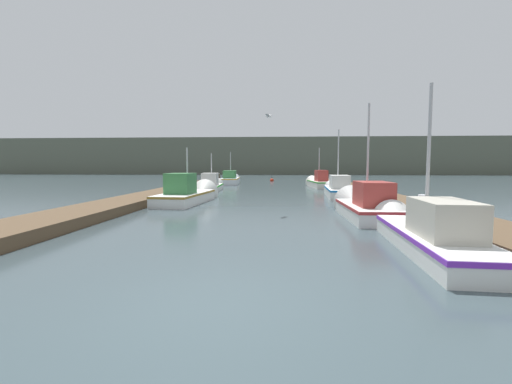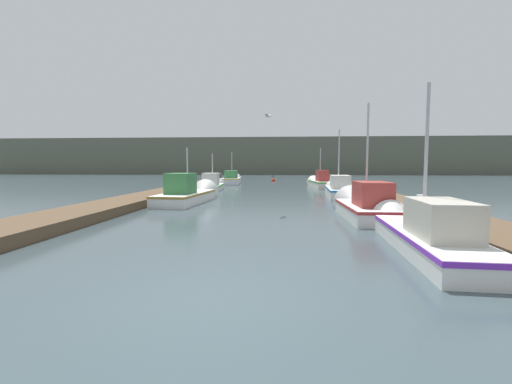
{
  "view_description": "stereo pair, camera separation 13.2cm",
  "coord_description": "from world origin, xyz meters",
  "px_view_note": "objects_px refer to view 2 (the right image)",
  "views": [
    {
      "loc": [
        0.84,
        -4.62,
        2.0
      ],
      "look_at": [
        -0.34,
        12.95,
        0.59
      ],
      "focal_mm": 24.0,
      "sensor_mm": 36.0,
      "label": 1
    },
    {
      "loc": [
        0.97,
        -4.61,
        2.0
      ],
      "look_at": [
        -0.34,
        12.95,
        0.59
      ],
      "focal_mm": 24.0,
      "sensor_mm": 36.0,
      "label": 2
    }
  ],
  "objects_px": {
    "fishing_boat_5": "(319,182)",
    "seagull_lead": "(268,116)",
    "fishing_boat_0": "(421,231)",
    "mooring_piling_3": "(220,179)",
    "fishing_boat_1": "(364,205)",
    "fishing_boat_2": "(190,194)",
    "fishing_boat_3": "(338,189)",
    "mooring_piling_0": "(344,184)",
    "fishing_boat_6": "(232,179)",
    "mooring_piling_1": "(327,179)",
    "mooring_piling_2": "(421,213)",
    "fishing_boat_4": "(213,185)",
    "channel_buoy": "(273,180)"
  },
  "relations": [
    {
      "from": "fishing_boat_1",
      "to": "mooring_piling_3",
      "type": "relative_size",
      "value": 4.75
    },
    {
      "from": "fishing_boat_5",
      "to": "fishing_boat_6",
      "type": "xyz_separation_m",
      "value": [
        -8.56,
        4.57,
        0.03
      ]
    },
    {
      "from": "fishing_boat_0",
      "to": "fishing_boat_4",
      "type": "distance_m",
      "value": 20.29
    },
    {
      "from": "seagull_lead",
      "to": "mooring_piling_0",
      "type": "bearing_deg",
      "value": 173.05
    },
    {
      "from": "fishing_boat_1",
      "to": "fishing_boat_2",
      "type": "xyz_separation_m",
      "value": [
        -8.11,
        4.49,
        0.02
      ]
    },
    {
      "from": "seagull_lead",
      "to": "mooring_piling_2",
      "type": "bearing_deg",
      "value": 68.56
    },
    {
      "from": "channel_buoy",
      "to": "fishing_boat_1",
      "type": "bearing_deg",
      "value": -81.41
    },
    {
      "from": "fishing_boat_6",
      "to": "channel_buoy",
      "type": "height_order",
      "value": "fishing_boat_6"
    },
    {
      "from": "mooring_piling_0",
      "to": "mooring_piling_3",
      "type": "relative_size",
      "value": 1.08
    },
    {
      "from": "mooring_piling_0",
      "to": "mooring_piling_1",
      "type": "xyz_separation_m",
      "value": [
        -0.06,
        9.17,
        -0.05
      ]
    },
    {
      "from": "mooring_piling_1",
      "to": "mooring_piling_2",
      "type": "xyz_separation_m",
      "value": [
        -0.32,
        -24.2,
        0.02
      ]
    },
    {
      "from": "fishing_boat_6",
      "to": "mooring_piling_2",
      "type": "relative_size",
      "value": 5.79
    },
    {
      "from": "fishing_boat_6",
      "to": "mooring_piling_0",
      "type": "height_order",
      "value": "fishing_boat_6"
    },
    {
      "from": "fishing_boat_4",
      "to": "mooring_piling_2",
      "type": "height_order",
      "value": "fishing_boat_4"
    },
    {
      "from": "fishing_boat_5",
      "to": "fishing_boat_0",
      "type": "bearing_deg",
      "value": -95.35
    },
    {
      "from": "fishing_boat_2",
      "to": "fishing_boat_3",
      "type": "xyz_separation_m",
      "value": [
        8.48,
        4.04,
        0.01
      ]
    },
    {
      "from": "fishing_boat_0",
      "to": "seagull_lead",
      "type": "xyz_separation_m",
      "value": [
        -3.96,
        5.88,
        3.62
      ]
    },
    {
      "from": "fishing_boat_6",
      "to": "seagull_lead",
      "type": "xyz_separation_m",
      "value": [
        4.61,
        -21.18,
        3.54
      ]
    },
    {
      "from": "fishing_boat_2",
      "to": "channel_buoy",
      "type": "distance_m",
      "value": 23.62
    },
    {
      "from": "fishing_boat_0",
      "to": "mooring_piling_3",
      "type": "xyz_separation_m",
      "value": [
        -9.89,
        27.22,
        0.15
      ]
    },
    {
      "from": "fishing_boat_3",
      "to": "mooring_piling_3",
      "type": "bearing_deg",
      "value": 129.89
    },
    {
      "from": "fishing_boat_5",
      "to": "mooring_piling_2",
      "type": "distance_m",
      "value": 20.48
    },
    {
      "from": "fishing_boat_3",
      "to": "channel_buoy",
      "type": "relative_size",
      "value": 6.34
    },
    {
      "from": "fishing_boat_2",
      "to": "mooring_piling_0",
      "type": "height_order",
      "value": "fishing_boat_2"
    },
    {
      "from": "fishing_boat_6",
      "to": "fishing_boat_5",
      "type": "bearing_deg",
      "value": -31.33
    },
    {
      "from": "fishing_boat_0",
      "to": "mooring_piling_0",
      "type": "xyz_separation_m",
      "value": [
        1.17,
        17.06,
        0.19
      ]
    },
    {
      "from": "fishing_boat_2",
      "to": "mooring_piling_1",
      "type": "distance_m",
      "value": 19.21
    },
    {
      "from": "fishing_boat_1",
      "to": "seagull_lead",
      "type": "relative_size",
      "value": 9.16
    },
    {
      "from": "fishing_boat_1",
      "to": "mooring_piling_2",
      "type": "xyz_separation_m",
      "value": [
        0.98,
        -2.97,
        0.14
      ]
    },
    {
      "from": "fishing_boat_2",
      "to": "mooring_piling_1",
      "type": "height_order",
      "value": "fishing_boat_2"
    },
    {
      "from": "fishing_boat_3",
      "to": "channel_buoy",
      "type": "distance_m",
      "value": 19.79
    },
    {
      "from": "fishing_boat_1",
      "to": "mooring_piling_2",
      "type": "distance_m",
      "value": 3.13
    },
    {
      "from": "fishing_boat_2",
      "to": "fishing_boat_6",
      "type": "bearing_deg",
      "value": 95.75
    },
    {
      "from": "fishing_boat_5",
      "to": "seagull_lead",
      "type": "relative_size",
      "value": 10.58
    },
    {
      "from": "fishing_boat_6",
      "to": "mooring_piling_3",
      "type": "distance_m",
      "value": 1.33
    },
    {
      "from": "fishing_boat_0",
      "to": "seagull_lead",
      "type": "relative_size",
      "value": 10.81
    },
    {
      "from": "fishing_boat_1",
      "to": "fishing_boat_5",
      "type": "height_order",
      "value": "fishing_boat_1"
    },
    {
      "from": "fishing_boat_1",
      "to": "fishing_boat_5",
      "type": "relative_size",
      "value": 0.87
    },
    {
      "from": "fishing_boat_1",
      "to": "mooring_piling_3",
      "type": "height_order",
      "value": "fishing_boat_1"
    },
    {
      "from": "fishing_boat_1",
      "to": "fishing_boat_5",
      "type": "bearing_deg",
      "value": 88.92
    },
    {
      "from": "fishing_boat_2",
      "to": "mooring_piling_0",
      "type": "relative_size",
      "value": 5.21
    },
    {
      "from": "fishing_boat_0",
      "to": "fishing_boat_4",
      "type": "height_order",
      "value": "fishing_boat_0"
    },
    {
      "from": "channel_buoy",
      "to": "seagull_lead",
      "type": "xyz_separation_m",
      "value": [
        0.43,
        -26.89,
        3.88
      ]
    },
    {
      "from": "fishing_boat_1",
      "to": "fishing_boat_6",
      "type": "relative_size",
      "value": 0.8
    },
    {
      "from": "fishing_boat_5",
      "to": "seagull_lead",
      "type": "distance_m",
      "value": 17.44
    },
    {
      "from": "mooring_piling_1",
      "to": "mooring_piling_2",
      "type": "bearing_deg",
      "value": -90.76
    },
    {
      "from": "fishing_boat_0",
      "to": "seagull_lead",
      "type": "bearing_deg",
      "value": 127.34
    },
    {
      "from": "fishing_boat_3",
      "to": "mooring_piling_3",
      "type": "distance_m",
      "value": 17.01
    },
    {
      "from": "fishing_boat_1",
      "to": "mooring_piling_0",
      "type": "bearing_deg",
      "value": 83.11
    },
    {
      "from": "fishing_boat_5",
      "to": "mooring_piling_0",
      "type": "relative_size",
      "value": 5.08
    }
  ]
}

